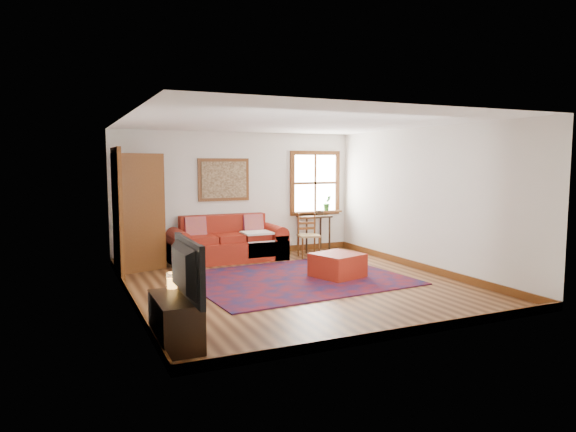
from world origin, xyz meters
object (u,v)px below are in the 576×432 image
red_ottoman (337,266)px  side_table (314,221)px  media_cabinet (175,321)px  red_leather_sofa (227,245)px  ladder_back_chair (308,234)px

red_ottoman → side_table: 2.59m
media_cabinet → red_leather_sofa: bearing=65.8°
red_ottoman → side_table: side_table is taller
media_cabinet → side_table: bearing=48.7°
red_ottoman → side_table: (0.81, 2.42, 0.44)m
red_ottoman → side_table: size_ratio=0.91×
red_ottoman → ladder_back_chair: size_ratio=0.81×
red_leather_sofa → side_table: red_leather_sofa is taller
media_cabinet → ladder_back_chair: bearing=48.2°
media_cabinet → red_ottoman: bearing=33.2°
red_ottoman → red_leather_sofa: bearing=101.2°
red_ottoman → ladder_back_chair: bearing=60.8°
red_ottoman → ladder_back_chair: 1.96m
side_table → ladder_back_chair: size_ratio=0.89×
red_leather_sofa → media_cabinet: 4.65m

